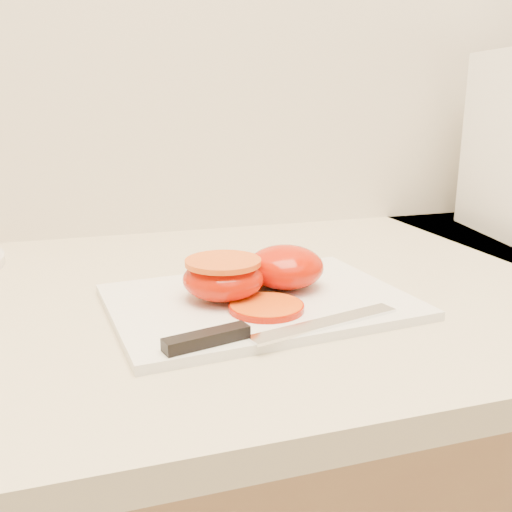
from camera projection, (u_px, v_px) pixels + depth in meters
name	position (u px, v px, depth m)	size (l,w,h in m)	color
cutting_board	(259.00, 302.00, 0.63)	(0.32, 0.23, 0.01)	white
tomato_half_dome	(285.00, 267.00, 0.66)	(0.09, 0.09, 0.05)	#B71A00
tomato_half_cut	(223.00, 277.00, 0.62)	(0.09, 0.09, 0.04)	#B71A00
tomato_slice_0	(266.00, 307.00, 0.59)	(0.08, 0.08, 0.01)	orange
lettuce_leaf_0	(256.00, 268.00, 0.70)	(0.10, 0.07, 0.02)	#68AD2D
knife	(256.00, 332.00, 0.53)	(0.25, 0.06, 0.01)	silver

